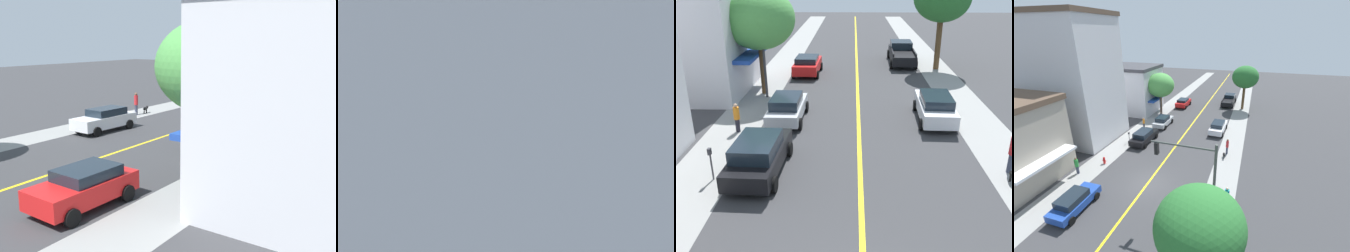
# 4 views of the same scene
# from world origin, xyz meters

# --- Properties ---
(street_tree_left_near) EXTENTS (4.64, 4.64, 6.96)m
(street_tree_left_near) POSITION_xyz_m (-6.39, 18.48, 4.97)
(street_tree_left_near) COLOR brown
(street_tree_left_near) RESTS_ON ground
(parking_meter) EXTENTS (0.12, 0.18, 1.40)m
(parking_meter) POSITION_xyz_m (-5.99, 7.03, 0.92)
(parking_meter) COLOR #4C4C51
(parking_meter) RESTS_ON ground
(street_lamp) EXTENTS (0.70, 0.36, 6.25)m
(street_lamp) POSITION_xyz_m (-6.06, 17.63, 3.88)
(street_lamp) COLOR #38383D
(street_lamp) RESTS_ON ground
(red_sedan_left_curb) EXTENTS (2.18, 4.18, 1.49)m
(red_sedan_left_curb) POSITION_xyz_m (-4.00, 23.53, 0.79)
(red_sedan_left_curb) COLOR red
(red_sedan_left_curb) RESTS_ON ground
(white_sedan_right_curb) EXTENTS (2.15, 4.67, 1.55)m
(white_sedan_right_curb) POSITION_xyz_m (4.27, 13.72, 0.82)
(white_sedan_right_curb) COLOR silver
(white_sedan_right_curb) RESTS_ON ground
(black_sedan_left_curb) EXTENTS (2.22, 4.66, 1.59)m
(black_sedan_left_curb) POSITION_xyz_m (-4.21, 7.67, 0.83)
(black_sedan_left_curb) COLOR black
(black_sedan_left_curb) RESTS_ON ground
(silver_sedan_left_curb) EXTENTS (2.00, 4.16, 1.48)m
(silver_sedan_left_curb) POSITION_xyz_m (-4.00, 13.53, 0.77)
(silver_sedan_left_curb) COLOR #B7BABF
(silver_sedan_left_curb) RESTS_ON ground
(black_pickup_truck) EXTENTS (2.45, 6.15, 1.80)m
(black_pickup_truck) POSITION_xyz_m (4.04, 27.67, 0.91)
(black_pickup_truck) COLOR black
(black_pickup_truck) RESTS_ON ground
(pedestrian_orange_shirt) EXTENTS (0.31, 0.31, 1.57)m
(pedestrian_orange_shirt) POSITION_xyz_m (-6.35, 11.86, 0.83)
(pedestrian_orange_shirt) COLOR black
(pedestrian_orange_shirt) RESTS_ON ground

